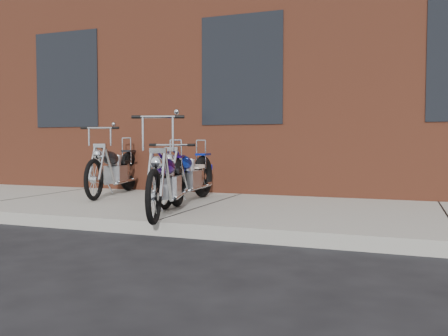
% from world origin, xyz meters
% --- Properties ---
extents(ground, '(120.00, 120.00, 0.00)m').
position_xyz_m(ground, '(0.00, 0.00, 0.00)').
color(ground, '#242528').
rests_on(ground, ground).
extents(sidewalk, '(22.00, 3.00, 0.15)m').
position_xyz_m(sidewalk, '(0.00, 1.50, 0.07)').
color(sidewalk, gray).
rests_on(sidewalk, ground).
extents(building_brick, '(22.00, 10.00, 8.00)m').
position_xyz_m(building_brick, '(0.00, 8.00, 4.00)').
color(building_brick, brown).
rests_on(building_brick, ground).
extents(chopper_purple, '(0.73, 1.98, 1.14)m').
position_xyz_m(chopper_purple, '(-0.11, 0.57, 0.52)').
color(chopper_purple, black).
rests_on(chopper_purple, sidewalk).
extents(chopper_blue, '(0.50, 2.04, 0.89)m').
position_xyz_m(chopper_blue, '(-0.36, 1.65, 0.52)').
color(chopper_blue, black).
rests_on(chopper_blue, sidewalk).
extents(chopper_third, '(0.67, 2.12, 1.09)m').
position_xyz_m(chopper_third, '(-1.90, 2.14, 0.54)').
color(chopper_third, black).
rests_on(chopper_third, sidewalk).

